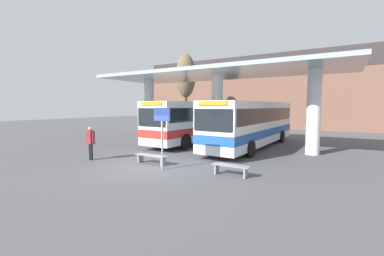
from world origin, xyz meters
TOP-DOWN VIEW (x-y plane):
  - ground_plane at (0.00, 0.00)m, footprint 100.00×100.00m
  - townhouse_backdrop at (0.00, 25.41)m, footprint 40.00×0.58m
  - station_canopy at (0.00, 7.92)m, footprint 17.81×6.71m
  - transit_bus_left_bay at (-2.23, 8.67)m, footprint 3.07×10.52m
  - transit_bus_center_bay at (2.36, 9.02)m, footprint 2.99×12.42m
  - waiting_bench_near_pillar at (-0.32, 0.88)m, footprint 1.85×0.44m
  - waiting_bench_mid_platform at (4.00, 0.88)m, footprint 1.64×0.44m
  - info_sign_platform at (0.90, 0.20)m, footprint 0.90×0.09m
  - pedestrian_waiting at (-3.81, -0.06)m, footprint 0.67×0.32m
  - poplar_tree_behind_left at (-9.14, 18.10)m, footprint 2.43×2.43m
  - parked_car_street at (-2.54, 21.48)m, footprint 4.28×2.07m

SIDE VIEW (x-z plane):
  - ground_plane at x=0.00m, z-range 0.00..0.00m
  - waiting_bench_mid_platform at x=4.00m, z-range 0.11..0.57m
  - waiting_bench_near_pillar at x=-0.32m, z-range 0.12..0.58m
  - parked_car_street at x=-2.54m, z-range -0.02..1.94m
  - pedestrian_waiting at x=-3.81m, z-range 0.20..2.01m
  - transit_bus_center_bay at x=2.36m, z-range 0.18..3.42m
  - transit_bus_left_bay at x=-2.23m, z-range 0.19..3.45m
  - info_sign_platform at x=0.90m, z-range 0.61..3.48m
  - station_canopy at x=0.00m, z-range 1.88..7.29m
  - townhouse_backdrop at x=0.00m, z-range 0.81..10.59m
  - poplar_tree_behind_left at x=-9.14m, z-range 1.93..11.32m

